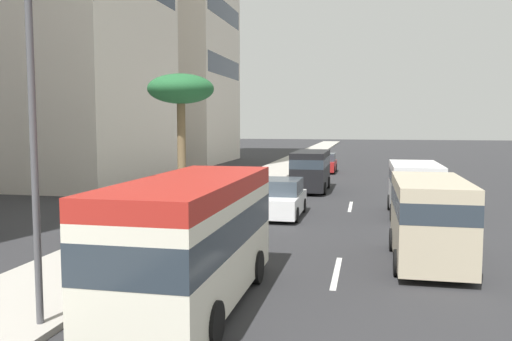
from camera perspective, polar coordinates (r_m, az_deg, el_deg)
ground_plane at (r=34.01m, az=10.54°, el=-1.86°), size 198.00×198.00×0.00m
sidewalk_right at (r=34.84m, az=-0.79°, el=-1.48°), size 162.00×3.49×0.15m
lane_stripe_mid at (r=14.96m, az=8.65°, el=-10.79°), size 3.20×0.16×0.01m
lane_stripe_far at (r=26.44m, az=10.13°, el=-3.84°), size 3.20×0.16×0.01m
van_lead at (r=24.32m, az=16.72°, el=-1.60°), size 4.80×2.19×2.33m
minibus_second at (r=11.95m, az=-6.89°, el=-7.04°), size 6.76×2.36×2.88m
van_third at (r=32.01m, az=5.94°, el=0.24°), size 5.28×2.06×2.40m
car_fourth at (r=23.31m, az=2.76°, el=-3.07°), size 4.17×1.83×1.63m
car_fifth at (r=44.20m, az=7.42°, el=0.76°), size 4.01×1.84×1.58m
van_sixth at (r=16.18m, az=18.18°, el=-4.66°), size 4.81×2.11×2.48m
pedestrian_near_lamp at (r=15.92m, az=-15.63°, el=-6.31°), size 0.34×0.39×1.55m
palm_tree at (r=24.80m, az=-8.09°, el=8.32°), size 3.05×3.05×6.20m
street_lamp at (r=10.96m, az=-22.43°, el=5.61°), size 0.24×0.97×6.65m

